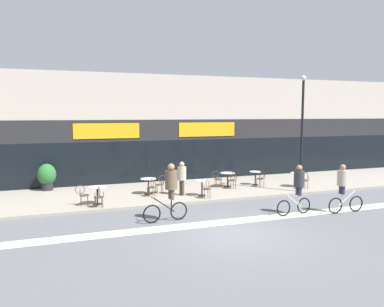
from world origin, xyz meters
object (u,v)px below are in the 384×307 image
at_px(cyclist_1, 170,188).
at_px(cafe_chair_0_side, 82,194).
at_px(bistro_table_0, 97,192).
at_px(cafe_chair_0_near, 99,196).
at_px(bistro_table_2, 202,185).
at_px(bistro_table_4, 255,175).
at_px(cafe_chair_3_near, 233,179).
at_px(planter_pot, 47,176).
at_px(cafe_chair_3_side, 217,178).
at_px(cyclist_0, 343,185).
at_px(cafe_chair_2_near, 207,188).
at_px(lamp_post, 302,126).
at_px(cafe_chair_1_near, 152,186).
at_px(bistro_table_1, 148,183).
at_px(cafe_chair_1_side, 161,183).
at_px(bistro_table_3, 228,177).
at_px(bistro_table_5, 298,177).
at_px(pedestrian_near_end, 182,175).
at_px(cafe_chair_4_near, 261,177).
at_px(cafe_chair_5_near, 305,179).

bearing_deg(cyclist_1, cafe_chair_0_side, -51.16).
distance_m(bistro_table_0, cafe_chair_0_near, 0.63).
distance_m(bistro_table_2, bistro_table_4, 4.14).
bearing_deg(cafe_chair_3_near, bistro_table_2, 115.43).
bearing_deg(planter_pot, bistro_table_4, -11.98).
xyz_separation_m(cafe_chair_0_side, cafe_chair_3_side, (7.05, 1.74, 0.00)).
bearing_deg(cyclist_0, planter_pot, 145.50).
height_order(cafe_chair_0_side, cyclist_1, cyclist_1).
height_order(bistro_table_0, cafe_chair_2_near, cafe_chair_2_near).
distance_m(planter_pot, lamp_post, 13.28).
bearing_deg(cafe_chair_1_near, bistro_table_1, -6.04).
relative_size(bistro_table_1, cafe_chair_1_near, 0.86).
height_order(cafe_chair_0_side, cafe_chair_1_side, same).
xyz_separation_m(bistro_table_3, cyclist_1, (-4.66, -4.86, 0.62)).
xyz_separation_m(bistro_table_1, cafe_chair_1_near, (0.01, -0.63, -0.04)).
distance_m(bistro_table_2, cyclist_0, 6.33).
height_order(bistro_table_3, cafe_chair_3_near, cafe_chair_3_near).
distance_m(bistro_table_2, cafe_chair_3_side, 2.24).
bearing_deg(bistro_table_5, cafe_chair_3_side, 162.51).
distance_m(bistro_table_1, bistro_table_4, 6.16).
relative_size(bistro_table_3, cafe_chair_0_near, 0.88).
relative_size(cafe_chair_2_near, pedestrian_near_end, 0.55).
bearing_deg(bistro_table_5, bistro_table_3, 159.77).
height_order(bistro_table_1, cyclist_1, cyclist_1).
relative_size(bistro_table_1, cyclist_0, 0.38).
relative_size(cafe_chair_1_near, lamp_post, 0.15).
bearing_deg(cafe_chair_4_near, cafe_chair_3_side, 70.97).
height_order(cafe_chair_0_near, cafe_chair_3_near, same).
relative_size(bistro_table_3, lamp_post, 0.14).
distance_m(cafe_chair_0_near, cafe_chair_1_side, 3.75).
bearing_deg(pedestrian_near_end, planter_pot, 133.95).
distance_m(bistro_table_1, bistro_table_5, 8.09).
height_order(planter_pot, pedestrian_near_end, pedestrian_near_end).
xyz_separation_m(bistro_table_2, cafe_chair_1_side, (-1.72, 1.24, -0.01)).
distance_m(bistro_table_1, cyclist_1, 4.49).
height_order(bistro_table_3, cafe_chair_3_side, cafe_chair_3_side).
bearing_deg(cafe_chair_4_near, bistro_table_5, -112.37).
height_order(bistro_table_0, cafe_chair_1_side, cafe_chair_1_side).
xyz_separation_m(cafe_chair_1_side, cyclist_1, (-0.82, -4.45, 0.65)).
bearing_deg(bistro_table_5, cafe_chair_0_side, -177.87).
distance_m(cafe_chair_1_near, cafe_chair_3_near, 4.48).
bearing_deg(bistro_table_1, bistro_table_3, 5.22).
xyz_separation_m(cafe_chair_4_near, lamp_post, (1.27, -1.74, 2.80)).
distance_m(cafe_chair_0_near, cyclist_0, 10.12).
bearing_deg(cafe_chair_0_side, cafe_chair_5_near, 3.37).
distance_m(bistro_table_2, cafe_chair_1_near, 2.41).
bearing_deg(cafe_chair_3_near, bistro_table_0, 98.67).
relative_size(bistro_table_5, cafe_chair_0_near, 0.86).
height_order(bistro_table_4, cafe_chair_4_near, cafe_chair_4_near).
xyz_separation_m(cafe_chair_5_near, cyclist_1, (-8.22, -2.92, 0.65)).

